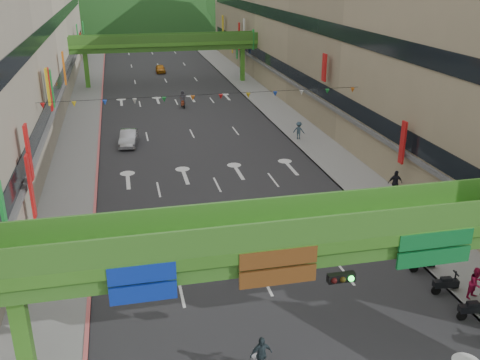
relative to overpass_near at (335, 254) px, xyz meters
name	(u,v)px	position (x,y,z in m)	size (l,w,h in m)	color
road_slab	(180,110)	(-0.93, 44.62, -5.20)	(18.00, 140.00, 0.02)	#28282B
sidewalk_left	(84,115)	(-11.93, 44.62, -5.13)	(4.00, 140.00, 0.15)	gray
sidewalk_right	(270,104)	(10.07, 44.62, -5.13)	(4.00, 140.00, 0.15)	gray
curb_left	(101,113)	(-10.03, 44.62, -5.12)	(0.20, 140.00, 0.18)	#CC5959
curb_right	(255,105)	(8.17, 44.62, -5.12)	(0.20, 140.00, 0.18)	gray
building_row_right	(336,23)	(18.00, 44.62, 4.25)	(12.80, 95.00, 19.00)	gray
overpass_near	(335,254)	(0.00, 0.00, 0.00)	(28.00, 12.27, 7.10)	#4C9E2D
overpass_far	(166,46)	(-0.93, 59.62, 0.20)	(28.00, 2.20, 7.10)	#4C9E2D
hill_left	(86,24)	(-15.93, 154.62, -5.21)	(168.00, 140.00, 112.00)	#1C4419
hill_right	(207,16)	(24.07, 174.62, -5.21)	(208.00, 176.00, 128.00)	#1C4419
bunting_string	(207,97)	(-0.93, 24.62, 0.75)	(26.00, 0.36, 0.47)	black
scooter_rider_mid	(236,251)	(-2.14, 8.23, -4.09)	(0.91, 1.60, 2.15)	black
scooter_rider_left	(261,358)	(-3.00, -0.34, -4.21)	(1.01, 1.59, 1.99)	#9F9DA7
scooter_rider_far	(183,99)	(-0.45, 45.76, -4.17)	(0.91, 1.59, 2.05)	brown
parked_scooter_row	(434,273)	(7.83, 4.62, -4.68)	(1.60, 11.58, 1.08)	black
car_silver	(129,138)	(-7.25, 32.28, -4.51)	(1.48, 4.24, 1.40)	#A8A9B0
car_yellow	(160,69)	(-1.12, 69.35, -4.59)	(1.45, 3.62, 1.23)	#BA6E17
pedestrian_red	(475,286)	(8.87, 2.62, -4.37)	(0.82, 0.64, 1.68)	maroon
pedestrian_dark	(395,185)	(11.27, 15.51, -4.27)	(1.09, 0.46, 1.87)	black
pedestrian_blue	(299,132)	(8.87, 30.14, -4.35)	(0.80, 0.51, 1.71)	#2F4450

